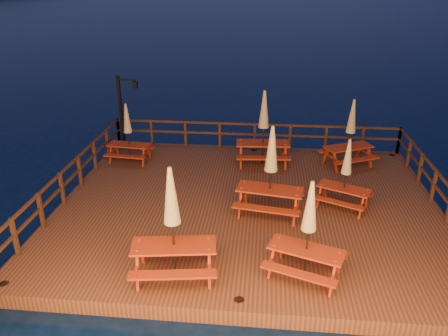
# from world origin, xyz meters

# --- Properties ---
(ground) EXTENTS (500.00, 500.00, 0.00)m
(ground) POSITION_xyz_m (0.00, 0.00, 0.00)
(ground) COLOR black
(ground) RESTS_ON ground
(deck) EXTENTS (12.00, 10.00, 0.40)m
(deck) POSITION_xyz_m (0.00, 0.00, 0.20)
(deck) COLOR #4A2517
(deck) RESTS_ON ground
(deck_piles) EXTENTS (11.44, 9.44, 1.40)m
(deck_piles) POSITION_xyz_m (0.00, 0.00, -0.30)
(deck_piles) COLOR #332010
(deck_piles) RESTS_ON ground
(railing) EXTENTS (11.80, 9.75, 1.10)m
(railing) POSITION_xyz_m (0.00, 1.78, 1.16)
(railing) COLOR #332010
(railing) RESTS_ON deck
(lamp_post) EXTENTS (0.85, 0.18, 3.00)m
(lamp_post) POSITION_xyz_m (-5.39, 4.55, 2.20)
(lamp_post) COLOR black
(lamp_post) RESTS_ON deck
(picnic_table_0) EXTENTS (2.27, 2.12, 2.59)m
(picnic_table_0) POSITION_xyz_m (3.59, 3.39, 1.75)
(picnic_table_0) COLOR #9A260D
(picnic_table_0) RESTS_ON deck
(picnic_table_1) EXTENTS (2.16, 1.97, 2.53)m
(picnic_table_1) POSITION_xyz_m (1.52, -3.57, 1.72)
(picnic_table_1) COLOR #9A260D
(picnic_table_1) RESTS_ON deck
(picnic_table_2) EXTENTS (2.12, 1.79, 2.87)m
(picnic_table_2) POSITION_xyz_m (0.36, 3.23, 1.89)
(picnic_table_2) COLOR #9A260D
(picnic_table_2) RESTS_ON deck
(picnic_table_3) EXTENTS (1.73, 1.47, 2.31)m
(picnic_table_3) POSITION_xyz_m (-4.79, 2.98, 1.60)
(picnic_table_3) COLOR #9A260D
(picnic_table_3) RESTS_ON deck
(picnic_table_4) EXTENTS (2.21, 1.91, 2.86)m
(picnic_table_4) POSITION_xyz_m (-1.61, -3.85, 1.89)
(picnic_table_4) COLOR #9A260D
(picnic_table_4) RESTS_ON deck
(picnic_table_5) EXTENTS (2.21, 1.92, 2.81)m
(picnic_table_5) POSITION_xyz_m (0.65, -0.63, 1.86)
(picnic_table_5) COLOR #9A260D
(picnic_table_5) RESTS_ON deck
(picnic_table_6) EXTENTS (2.00, 1.87, 2.27)m
(picnic_table_6) POSITION_xyz_m (2.94, 0.00, 1.58)
(picnic_table_6) COLOR #9A260D
(picnic_table_6) RESTS_ON deck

